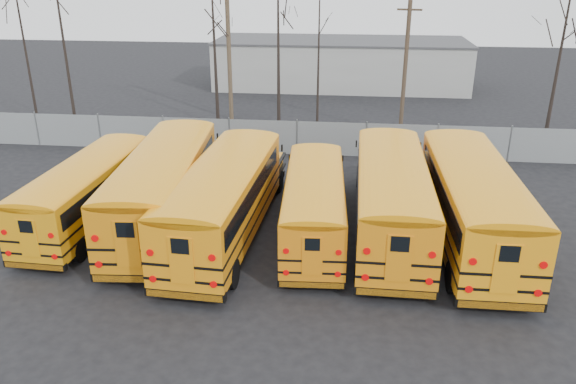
# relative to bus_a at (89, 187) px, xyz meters

# --- Properties ---
(ground) EXTENTS (120.00, 120.00, 0.00)m
(ground) POSITION_rel_bus_a_xyz_m (7.85, -1.66, -1.69)
(ground) COLOR black
(ground) RESTS_ON ground
(fence) EXTENTS (40.00, 0.04, 2.00)m
(fence) POSITION_rel_bus_a_xyz_m (7.85, 10.34, -0.69)
(fence) COLOR gray
(fence) RESTS_ON ground
(distant_building) EXTENTS (22.00, 8.00, 4.00)m
(distant_building) POSITION_rel_bus_a_xyz_m (9.85, 30.34, 0.31)
(distant_building) COLOR #A8A8A3
(distant_building) RESTS_ON ground
(bus_a) EXTENTS (2.74, 10.37, 2.88)m
(bus_a) POSITION_rel_bus_a_xyz_m (0.00, 0.00, 0.00)
(bus_a) COLOR black
(bus_a) RESTS_ON ground
(bus_b) EXTENTS (3.74, 12.34, 3.41)m
(bus_b) POSITION_rel_bus_a_xyz_m (3.25, 0.26, 0.31)
(bus_b) COLOR black
(bus_b) RESTS_ON ground
(bus_c) EXTENTS (3.34, 11.96, 3.31)m
(bus_c) POSITION_rel_bus_a_xyz_m (6.03, -0.68, 0.25)
(bus_c) COLOR black
(bus_c) RESTS_ON ground
(bus_d) EXTENTS (2.83, 10.18, 2.82)m
(bus_d) POSITION_rel_bus_a_xyz_m (9.57, -0.23, -0.04)
(bus_d) COLOR black
(bus_d) RESTS_ON ground
(bus_e) EXTENTS (2.85, 11.91, 3.32)m
(bus_e) POSITION_rel_bus_a_xyz_m (12.64, 0.24, 0.26)
(bus_e) COLOR black
(bus_e) RESTS_ON ground
(bus_f) EXTENTS (2.89, 12.18, 3.40)m
(bus_f) POSITION_rel_bus_a_xyz_m (15.76, -0.01, 0.30)
(bus_f) COLOR black
(bus_f) RESTS_ON ground
(utility_pole_left) EXTENTS (1.72, 0.35, 9.64)m
(utility_pole_left) POSITION_rel_bus_a_xyz_m (2.40, 17.73, 3.26)
(utility_pole_left) COLOR brown
(utility_pole_left) RESTS_ON ground
(utility_pole_right) EXTENTS (1.49, 0.42, 8.41)m
(utility_pole_right) POSITION_rel_bus_a_xyz_m (14.16, 14.85, 2.63)
(utility_pole_right) COLOR #433426
(utility_pole_right) RESTS_ON ground
(tree_0) EXTENTS (0.26, 0.26, 12.06)m
(tree_0) POSITION_rel_bus_a_xyz_m (-10.56, 14.56, 4.34)
(tree_0) COLOR black
(tree_0) RESTS_ON ground
(tree_1) EXTENTS (0.26, 0.26, 12.29)m
(tree_1) POSITION_rel_bus_a_xyz_m (-6.64, 12.29, 4.46)
(tree_1) COLOR black
(tree_1) RESTS_ON ground
(tree_2) EXTENTS (0.26, 0.26, 10.41)m
(tree_2) POSITION_rel_bus_a_xyz_m (1.80, 16.08, 3.52)
(tree_2) COLOR black
(tree_2) RESTS_ON ground
(tree_3) EXTENTS (0.26, 0.26, 10.61)m
(tree_3) POSITION_rel_bus_a_xyz_m (6.17, 15.16, 3.62)
(tree_3) COLOR black
(tree_3) RESTS_ON ground
(tree_4) EXTENTS (0.26, 0.26, 9.79)m
(tree_4) POSITION_rel_bus_a_xyz_m (8.79, 14.22, 3.21)
(tree_4) COLOR black
(tree_4) RESTS_ON ground
(tree_5) EXTENTS (0.26, 0.26, 9.87)m
(tree_5) POSITION_rel_bus_a_xyz_m (22.91, 13.87, 3.25)
(tree_5) COLOR black
(tree_5) RESTS_ON ground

